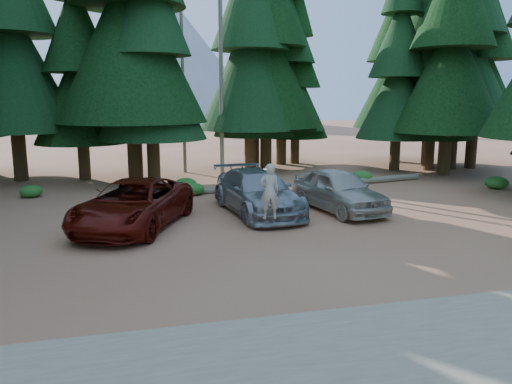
# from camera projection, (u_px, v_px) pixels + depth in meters

# --- Properties ---
(ground) EXTENTS (160.00, 160.00, 0.00)m
(ground) POSITION_uv_depth(u_px,v_px,m) (282.00, 245.00, 15.18)
(ground) COLOR #9B5F42
(ground) RESTS_ON ground
(gravel_strip) EXTENTS (26.00, 3.50, 0.01)m
(gravel_strip) POSITION_uv_depth(u_px,v_px,m) (387.00, 347.00, 8.99)
(gravel_strip) COLOR gray
(gravel_strip) RESTS_ON ground
(forest_belt_north) EXTENTS (36.00, 7.00, 22.00)m
(forest_belt_north) POSITION_uv_depth(u_px,v_px,m) (207.00, 174.00, 29.48)
(forest_belt_north) COLOR black
(forest_belt_north) RESTS_ON ground
(snag_front) EXTENTS (0.24, 0.24, 12.00)m
(snag_front) POSITION_uv_depth(u_px,v_px,m) (221.00, 69.00, 28.08)
(snag_front) COLOR #726C5B
(snag_front) RESTS_ON ground
(snag_back) EXTENTS (0.20, 0.20, 10.00)m
(snag_back) POSITION_uv_depth(u_px,v_px,m) (183.00, 88.00, 29.21)
(snag_back) COLOR #726C5B
(snag_back) RESTS_ON ground
(mountain_peak) EXTENTS (48.00, 50.00, 28.00)m
(mountain_peak) POSITION_uv_depth(u_px,v_px,m) (136.00, 54.00, 96.28)
(mountain_peak) COLOR #919399
(mountain_peak) RESTS_ON ground
(red_pickup) EXTENTS (4.91, 6.53, 1.65)m
(red_pickup) POSITION_uv_depth(u_px,v_px,m) (134.00, 204.00, 17.14)
(red_pickup) COLOR #590F07
(red_pickup) RESTS_ON ground
(silver_minivan_center) EXTENTS (2.90, 5.93, 1.66)m
(silver_minivan_center) POSITION_uv_depth(u_px,v_px,m) (257.00, 192.00, 19.33)
(silver_minivan_center) COLOR #929399
(silver_minivan_center) RESTS_ON ground
(silver_minivan_right) EXTENTS (2.77, 5.16, 1.67)m
(silver_minivan_right) POSITION_uv_depth(u_px,v_px,m) (339.00, 190.00, 19.70)
(silver_minivan_right) COLOR beige
(silver_minivan_right) RESTS_ON ground
(frisbee_player) EXTENTS (0.69, 0.46, 1.86)m
(frisbee_player) POSITION_uv_depth(u_px,v_px,m) (269.00, 191.00, 16.47)
(frisbee_player) COLOR beige
(frisbee_player) RESTS_ON ground
(log_left) EXTENTS (3.60, 0.62, 0.26)m
(log_left) POSITION_uv_depth(u_px,v_px,m) (155.00, 194.00, 22.54)
(log_left) COLOR #726C5B
(log_left) RESTS_ON ground
(log_mid) EXTENTS (2.94, 0.71, 0.24)m
(log_mid) POSITION_uv_depth(u_px,v_px,m) (185.00, 192.00, 23.26)
(log_mid) COLOR #726C5B
(log_mid) RESTS_ON ground
(log_right) EXTENTS (4.97, 1.29, 0.32)m
(log_right) POSITION_uv_depth(u_px,v_px,m) (381.00, 179.00, 26.46)
(log_right) COLOR #726C5B
(log_right) RESTS_ON ground
(shrub_far_left) EXTENTS (1.00, 1.00, 0.55)m
(shrub_far_left) POSITION_uv_depth(u_px,v_px,m) (31.00, 191.00, 22.53)
(shrub_far_left) COLOR #267121
(shrub_far_left) RESTS_ON ground
(shrub_left) EXTENTS (0.81, 0.81, 0.44)m
(shrub_left) POSITION_uv_depth(u_px,v_px,m) (166.00, 189.00, 23.29)
(shrub_left) COLOR #267121
(shrub_left) RESTS_ON ground
(shrub_center_left) EXTENTS (1.00, 1.00, 0.55)m
(shrub_center_left) POSITION_uv_depth(u_px,v_px,m) (194.00, 189.00, 23.06)
(shrub_center_left) COLOR #267121
(shrub_center_left) RESTS_ON ground
(shrub_center_right) EXTENTS (1.09, 1.09, 0.60)m
(shrub_center_right) POSITION_uv_depth(u_px,v_px,m) (186.00, 184.00, 24.22)
(shrub_center_right) COLOR #267121
(shrub_center_right) RESTS_ON ground
(shrub_right) EXTENTS (1.06, 1.06, 0.58)m
(shrub_right) POSITION_uv_depth(u_px,v_px,m) (338.00, 189.00, 22.98)
(shrub_right) COLOR #267121
(shrub_right) RESTS_ON ground
(shrub_far_right) EXTENTS (1.15, 1.15, 0.63)m
(shrub_far_right) POSITION_uv_depth(u_px,v_px,m) (362.00, 177.00, 26.45)
(shrub_far_right) COLOR #267121
(shrub_far_right) RESTS_ON ground
(shrub_edge_east) EXTENTS (1.13, 1.13, 0.62)m
(shrub_edge_east) POSITION_uv_depth(u_px,v_px,m) (497.00, 183.00, 24.59)
(shrub_edge_east) COLOR #267121
(shrub_edge_east) RESTS_ON ground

